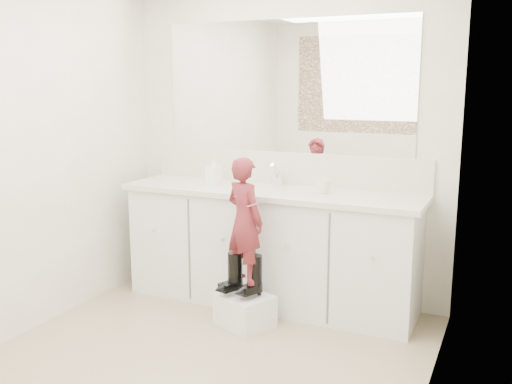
% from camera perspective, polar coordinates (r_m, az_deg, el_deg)
% --- Properties ---
extents(floor, '(3.00, 3.00, 0.00)m').
position_cam_1_polar(floor, '(3.51, -6.95, -17.59)').
color(floor, '#8A6E5A').
rests_on(floor, ground).
extents(wall_back, '(2.60, 0.00, 2.60)m').
position_cam_1_polar(wall_back, '(4.46, 2.89, 4.80)').
color(wall_back, beige).
rests_on(wall_back, floor).
extents(wall_left, '(0.00, 3.00, 3.00)m').
position_cam_1_polar(wall_left, '(3.97, -23.56, 3.16)').
color(wall_left, beige).
rests_on(wall_left, floor).
extents(wall_right, '(0.00, 3.00, 3.00)m').
position_cam_1_polar(wall_right, '(2.68, 16.82, 0.30)').
color(wall_right, beige).
rests_on(wall_right, floor).
extents(vanity_cabinet, '(2.20, 0.55, 0.85)m').
position_cam_1_polar(vanity_cabinet, '(4.36, 1.43, -5.73)').
color(vanity_cabinet, silver).
rests_on(vanity_cabinet, floor).
extents(countertop, '(2.28, 0.58, 0.04)m').
position_cam_1_polar(countertop, '(4.24, 1.38, -0.01)').
color(countertop, beige).
rests_on(countertop, vanity_cabinet).
extents(backsplash, '(2.28, 0.03, 0.25)m').
position_cam_1_polar(backsplash, '(4.47, 2.79, 2.42)').
color(backsplash, beige).
rests_on(backsplash, countertop).
extents(mirror, '(2.00, 0.02, 1.00)m').
position_cam_1_polar(mirror, '(4.42, 2.88, 10.46)').
color(mirror, white).
rests_on(mirror, wall_back).
extents(faucet, '(0.08, 0.08, 0.10)m').
position_cam_1_polar(faucet, '(4.38, 2.24, 1.26)').
color(faucet, silver).
rests_on(faucet, countertop).
extents(cup, '(0.14, 0.14, 0.10)m').
position_cam_1_polar(cup, '(4.11, 6.78, 0.58)').
color(cup, '#F2E0C2').
rests_on(cup, countertop).
extents(soap_bottle, '(0.10, 0.11, 0.22)m').
position_cam_1_polar(soap_bottle, '(4.43, -4.27, 2.11)').
color(soap_bottle, white).
rests_on(soap_bottle, countertop).
extents(step_stool, '(0.44, 0.41, 0.23)m').
position_cam_1_polar(step_stool, '(4.05, -1.11, -11.73)').
color(step_stool, silver).
rests_on(step_stool, floor).
extents(boot_left, '(0.18, 0.22, 0.29)m').
position_cam_1_polar(boot_left, '(3.99, -2.10, -8.11)').
color(boot_left, black).
rests_on(boot_left, step_stool).
extents(boot_right, '(0.18, 0.22, 0.29)m').
position_cam_1_polar(boot_right, '(3.93, -0.13, -8.41)').
color(boot_right, black).
rests_on(boot_right, step_stool).
extents(toddler, '(0.37, 0.31, 0.86)m').
position_cam_1_polar(toddler, '(3.85, -1.15, -2.85)').
color(toddler, '#AD353B').
rests_on(toddler, step_stool).
extents(toothbrush, '(0.13, 0.06, 0.06)m').
position_cam_1_polar(toothbrush, '(3.74, -0.57, -1.38)').
color(toothbrush, '#CF507C').
rests_on(toothbrush, toddler).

